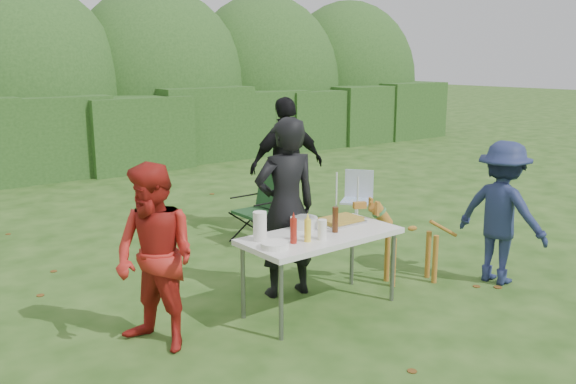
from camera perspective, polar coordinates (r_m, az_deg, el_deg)
ground at (r=6.01m, az=2.77°, el=-10.22°), size 80.00×80.00×0.00m
hedge_row at (r=12.79m, az=-21.54°, el=5.06°), size 22.00×1.40×1.70m
shrub_backdrop at (r=14.26m, az=-23.71°, el=8.60°), size 20.00×2.60×3.20m
folding_table at (r=5.62m, az=3.09°, el=-4.41°), size 1.50×0.70×0.74m
person_cook at (r=5.92m, az=-0.21°, el=-1.50°), size 0.72×0.56×1.77m
person_red_jacket at (r=4.97m, az=-12.32°, el=-6.06°), size 0.80×0.90×1.52m
person_black_puffy at (r=8.07m, az=-0.09°, el=2.45°), size 1.12×0.61×1.82m
child at (r=6.68m, az=19.39°, el=-1.84°), size 0.65×1.02×1.49m
dog at (r=6.49m, az=11.51°, el=-4.55°), size 1.01×0.74×0.89m
camping_chair at (r=7.69m, az=-2.85°, el=-1.51°), size 0.57×0.57×0.92m
lawn_chair at (r=8.56m, az=6.44°, el=-0.63°), size 0.64×0.64×0.77m
food_tray at (r=5.95m, az=4.91°, el=-2.83°), size 0.45×0.30×0.02m
focaccia_bread at (r=5.94m, az=4.91°, el=-2.57°), size 0.40×0.26×0.04m
mustard_bottle at (r=5.33m, az=1.85°, el=-3.62°), size 0.06×0.06×0.20m
ketchup_bottle at (r=5.28m, az=0.52°, el=-3.67°), size 0.06×0.06×0.22m
beer_bottle at (r=5.62m, az=4.44°, el=-2.59°), size 0.06×0.06×0.24m
paper_towel_roll at (r=5.35m, az=-2.65°, el=-3.22°), size 0.12×0.12×0.26m
cup_stack at (r=5.40m, az=3.21°, el=-3.53°), size 0.08×0.08×0.18m
pasta_bowl at (r=5.77m, az=1.50°, el=-2.86°), size 0.26×0.26×0.10m
plate_stack at (r=5.17m, az=-1.26°, el=-5.00°), size 0.24×0.24×0.05m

